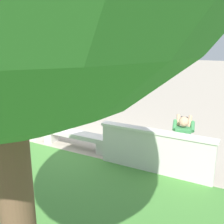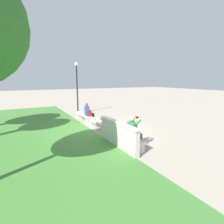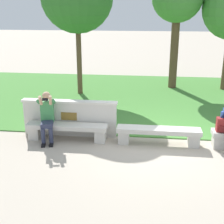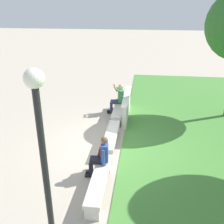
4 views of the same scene
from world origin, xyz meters
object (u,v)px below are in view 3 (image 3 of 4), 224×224
(bench_main, at_px, (67,129))
(bench_near, at_px, (158,133))
(backpack, at_px, (222,125))
(person_photographer, at_px, (47,114))

(bench_main, xyz_separation_m, bench_near, (2.43, 0.00, 0.00))
(backpack, bearing_deg, person_photographer, -179.63)
(bench_main, relative_size, person_photographer, 1.64)
(bench_near, bearing_deg, person_photographer, -178.53)
(bench_near, height_order, person_photographer, person_photographer)
(bench_near, relative_size, person_photographer, 1.64)
(bench_main, bearing_deg, backpack, -0.66)
(bench_near, bearing_deg, bench_main, 180.00)
(backpack, bearing_deg, bench_main, 179.34)
(bench_near, height_order, backpack, backpack)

